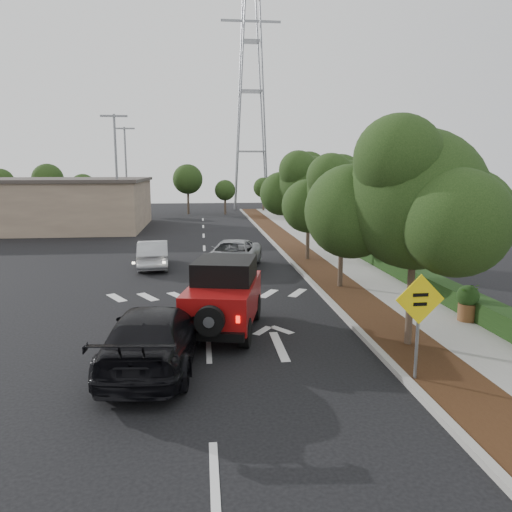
{
  "coord_description": "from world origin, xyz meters",
  "views": [
    {
      "loc": [
        -0.13,
        -13.4,
        5.0
      ],
      "look_at": [
        1.67,
        3.0,
        2.09
      ],
      "focal_mm": 35.0,
      "sensor_mm": 36.0,
      "label": 1
    }
  ],
  "objects": [
    {
      "name": "curb",
      "position": [
        4.6,
        12.0,
        0.07
      ],
      "size": [
        0.2,
        70.0,
        0.15
      ],
      "primitive_type": "cube",
      "color": "#9E9B93",
      "rests_on": "ground"
    },
    {
      "name": "speed_hump_sign",
      "position": [
        4.8,
        -2.82,
        1.73
      ],
      "size": [
        1.18,
        0.1,
        2.5
      ],
      "rotation": [
        0.0,
        0.0,
        0.03
      ],
      "color": "slate",
      "rests_on": "ground"
    },
    {
      "name": "terracotta_planter",
      "position": [
        8.36,
        1.35,
        0.83
      ],
      "size": [
        0.71,
        0.71,
        1.23
      ],
      "rotation": [
        0.0,
        0.0,
        0.01
      ],
      "color": "brown",
      "rests_on": "ground"
    },
    {
      "name": "street_tree_far",
      "position": [
        5.6,
        13.0,
        0.0
      ],
      "size": [
        3.4,
        3.4,
        5.62
      ],
      "primitive_type": null,
      "color": "black",
      "rests_on": "ground"
    },
    {
      "name": "silver_suv_ahead",
      "position": [
        1.38,
        11.16,
        0.71
      ],
      "size": [
        3.58,
        5.56,
        1.43
      ],
      "primitive_type": "imported",
      "rotation": [
        0.0,
        0.0,
        -0.25
      ],
      "color": "#989A9F",
      "rests_on": "ground"
    },
    {
      "name": "hedge",
      "position": [
        8.9,
        12.0,
        0.4
      ],
      "size": [
        0.8,
        70.0,
        0.8
      ],
      "primitive_type": "cube",
      "color": "black",
      "rests_on": "ground"
    },
    {
      "name": "parked_suv",
      "position": [
        -10.01,
        26.56,
        0.68
      ],
      "size": [
        4.32,
        2.9,
        1.37
      ],
      "primitive_type": "imported",
      "rotation": [
        0.0,
        0.0,
        1.92
      ],
      "color": "#B8BBC1",
      "rests_on": "ground"
    },
    {
      "name": "commercial_building",
      "position": [
        -16.0,
        30.0,
        2.0
      ],
      "size": [
        22.0,
        12.0,
        4.0
      ],
      "primitive_type": "cube",
      "color": "#806B58",
      "rests_on": "ground"
    },
    {
      "name": "red_jeep",
      "position": [
        0.54,
        1.7,
        1.13
      ],
      "size": [
        2.71,
        4.53,
        2.22
      ],
      "rotation": [
        0.0,
        0.0,
        -0.22
      ],
      "color": "black",
      "rests_on": "ground"
    },
    {
      "name": "planting_strip",
      "position": [
        5.6,
        12.0,
        0.06
      ],
      "size": [
        1.8,
        70.0,
        0.12
      ],
      "primitive_type": "cube",
      "color": "black",
      "rests_on": "ground"
    },
    {
      "name": "street_tree_mid",
      "position": [
        5.6,
        6.5,
        0.0
      ],
      "size": [
        3.2,
        3.2,
        5.32
      ],
      "primitive_type": null,
      "color": "black",
      "rests_on": "ground"
    },
    {
      "name": "light_pole_a",
      "position": [
        -6.5,
        26.0,
        0.0
      ],
      "size": [
        2.0,
        0.22,
        9.0
      ],
      "primitive_type": null,
      "color": "slate",
      "rests_on": "ground"
    },
    {
      "name": "sidewalk",
      "position": [
        7.5,
        12.0,
        0.06
      ],
      "size": [
        2.0,
        70.0,
        0.12
      ],
      "primitive_type": "cube",
      "color": "gray",
      "rests_on": "ground"
    },
    {
      "name": "light_pole_b",
      "position": [
        -7.5,
        38.0,
        0.0
      ],
      "size": [
        2.0,
        0.22,
        9.0
      ],
      "primitive_type": null,
      "color": "slate",
      "rests_on": "ground"
    },
    {
      "name": "street_tree_near",
      "position": [
        5.6,
        -0.5,
        0.0
      ],
      "size": [
        3.8,
        3.8,
        5.92
      ],
      "primitive_type": null,
      "color": "black",
      "rests_on": "ground"
    },
    {
      "name": "black_suv_oncoming",
      "position": [
        -1.39,
        -1.06,
        0.78
      ],
      "size": [
        2.67,
        5.54,
        1.56
      ],
      "primitive_type": "imported",
      "rotation": [
        0.0,
        0.0,
        3.05
      ],
      "color": "black",
      "rests_on": "ground"
    },
    {
      "name": "ground",
      "position": [
        0.0,
        0.0,
        0.0
      ],
      "size": [
        120.0,
        120.0,
        0.0
      ],
      "primitive_type": "plane",
      "color": "black",
      "rests_on": "ground"
    },
    {
      "name": "silver_sedan_oncoming",
      "position": [
        -2.62,
        12.09,
        0.69
      ],
      "size": [
        1.78,
        4.32,
        1.39
      ],
      "primitive_type": "imported",
      "rotation": [
        0.0,
        0.0,
        3.22
      ],
      "color": "#A6A8AE",
      "rests_on": "ground"
    },
    {
      "name": "transmission_tower",
      "position": [
        6.0,
        48.0,
        0.0
      ],
      "size": [
        7.0,
        4.0,
        28.0
      ],
      "primitive_type": null,
      "color": "slate",
      "rests_on": "ground"
    }
  ]
}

